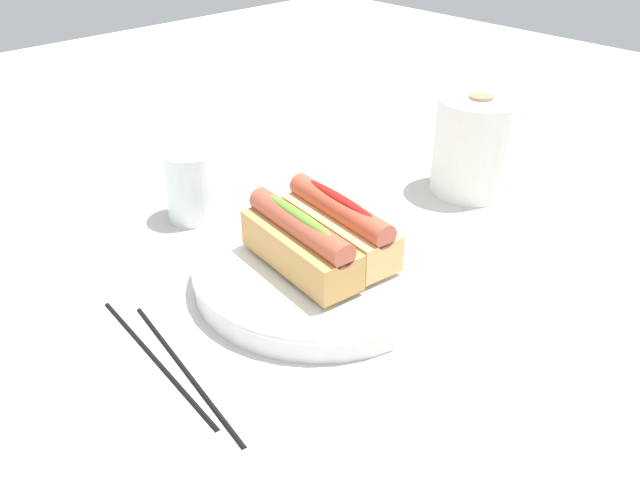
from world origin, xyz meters
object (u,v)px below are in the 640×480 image
object	(u,v)px
water_glass	(191,189)
chopstick_near	(185,368)
paper_towel_roll	(475,145)
serving_bowl	(320,268)
hotdog_front	(300,242)
hotdog_back	(340,225)
chopstick_far	(155,358)

from	to	relation	value
water_glass	chopstick_near	world-z (taller)	water_glass
paper_towel_roll	serving_bowl	bearing A→B (deg)	-86.00
hotdog_front	water_glass	bearing A→B (deg)	177.39
hotdog_back	chopstick_near	size ratio (longest dim) A/B	0.70
hotdog_back	serving_bowl	bearing A→B (deg)	-92.70
hotdog_back	chopstick_near	world-z (taller)	hotdog_back
water_glass	chopstick_near	distance (m)	0.29
hotdog_back	chopstick_near	distance (m)	0.22
chopstick_near	water_glass	bearing A→B (deg)	153.01
hotdog_front	paper_towel_roll	world-z (taller)	paper_towel_roll
serving_bowl	chopstick_near	distance (m)	0.19
chopstick_near	chopstick_far	world-z (taller)	same
hotdog_front	chopstick_far	bearing A→B (deg)	-92.90
hotdog_back	chopstick_far	size ratio (longest dim) A/B	0.70
serving_bowl	water_glass	bearing A→B (deg)	-175.35
water_glass	hotdog_back	bearing A→B (deg)	11.68
water_glass	serving_bowl	bearing A→B (deg)	4.65
water_glass	chopstick_far	distance (m)	0.28
hotdog_front	hotdog_back	bearing A→B (deg)	87.30
water_glass	chopstick_far	bearing A→B (deg)	-41.25
chopstick_near	chopstick_far	xyz separation A→B (m)	(-0.03, -0.01, 0.00)
hotdog_front	paper_towel_roll	distance (m)	0.33
hotdog_front	water_glass	distance (m)	0.22
paper_towel_roll	chopstick_near	distance (m)	0.50
serving_bowl	hotdog_back	xyz separation A→B (m)	(0.00, 0.03, 0.04)
hotdog_back	water_glass	bearing A→B (deg)	-168.32
serving_bowl	paper_towel_roll	bearing A→B (deg)	94.00
hotdog_front	chopstick_near	xyz separation A→B (m)	(0.02, -0.16, -0.06)
hotdog_back	chopstick_far	bearing A→B (deg)	-92.85
serving_bowl	water_glass	size ratio (longest dim) A/B	3.04
serving_bowl	hotdog_back	distance (m)	0.05
serving_bowl	hotdog_front	world-z (taller)	hotdog_front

